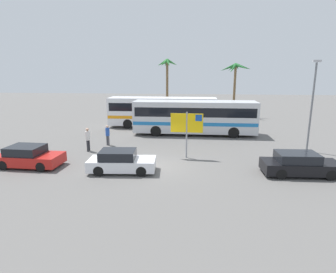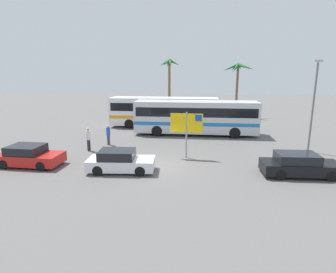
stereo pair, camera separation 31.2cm
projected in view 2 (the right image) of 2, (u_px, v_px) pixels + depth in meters
The scene contains 12 objects.
ground at pixel (154, 166), 17.64m from camera, with size 120.00×120.00×0.00m, color #605E5B.
bus_front_coach at pixel (196, 116), 26.17m from camera, with size 11.41×2.64×3.17m.
bus_rear_coach at pixel (164, 111), 29.76m from camera, with size 11.41×2.64×3.17m.
ferry_sign at pixel (187, 125), 18.80m from camera, with size 2.20×0.16×3.20m.
car_red at pixel (29, 156), 17.55m from camera, with size 4.00×1.96×1.32m.
car_black at pixel (300, 165), 15.84m from camera, with size 4.38×1.86×1.32m.
car_white at pixel (120, 161), 16.50m from camera, with size 4.05×1.93×1.32m.
pedestrian_crossing_lot at pixel (88, 137), 20.75m from camera, with size 0.32×0.32×1.78m.
pedestrian_near_sign at pixel (108, 133), 22.48m from camera, with size 0.32×0.32×1.66m.
lamp_post_left_side at pixel (313, 103), 19.90m from camera, with size 0.56×0.20×6.66m.
palm_tree_seaside at pixel (238, 73), 36.00m from camera, with size 4.14×3.89×6.97m.
palm_tree_inland at pixel (169, 71), 36.25m from camera, with size 2.82×2.73×7.53m.
Camera 2 is at (2.75, -16.55, 5.81)m, focal length 29.66 mm.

